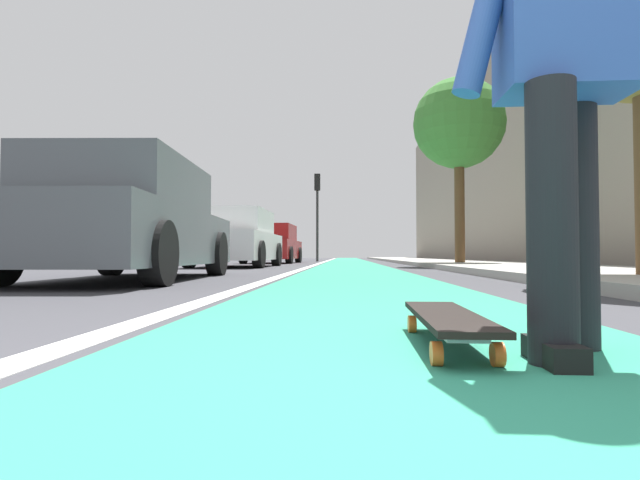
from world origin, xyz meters
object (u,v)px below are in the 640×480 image
object	(u,v)px
parked_car_far	(272,245)
traffic_light	(317,201)
parked_car_mid	(236,240)
skater_person	(565,58)
street_tree_mid	(459,124)
skateboard	(447,319)
parked_car_near	(129,223)

from	to	relation	value
parked_car_far	traffic_light	distance (m)	5.66
parked_car_mid	parked_car_far	xyz separation A→B (m)	(5.96, -0.07, -0.02)
skater_person	parked_car_far	size ratio (longest dim) A/B	0.40
traffic_light	street_tree_mid	distance (m)	11.00
skater_person	parked_car_far	distance (m)	17.59
skateboard	traffic_light	bearing A→B (deg)	4.41
parked_car_near	street_tree_mid	distance (m)	10.26
skater_person	skateboard	bearing A→B (deg)	66.67
skater_person	traffic_light	size ratio (longest dim) A/B	0.39
parked_car_far	traffic_light	world-z (taller)	traffic_light
parked_car_far	traffic_light	bearing A→B (deg)	-16.11
skateboard	parked_car_near	distance (m)	5.39
parked_car_far	street_tree_mid	xyz separation A→B (m)	(-4.98, -5.97, 3.26)
skater_person	traffic_light	world-z (taller)	traffic_light
parked_car_far	street_tree_mid	size ratio (longest dim) A/B	0.79
parked_car_near	parked_car_far	world-z (taller)	parked_car_near
skateboard	traffic_light	world-z (taller)	traffic_light
traffic_light	street_tree_mid	xyz separation A→B (m)	(-9.98, -4.52, 1.02)
parked_car_far	street_tree_mid	bearing A→B (deg)	-129.81
skater_person	street_tree_mid	world-z (taller)	street_tree_mid
parked_car_near	traffic_light	world-z (taller)	traffic_light
parked_car_mid	parked_car_far	distance (m)	5.96
parked_car_far	street_tree_mid	distance (m)	8.43
street_tree_mid	parked_car_near	bearing A→B (deg)	142.69
parked_car_near	parked_car_mid	distance (m)	6.76
parked_car_near	parked_car_far	xyz separation A→B (m)	(12.72, 0.07, -0.02)
skater_person	parked_car_mid	world-z (taller)	skater_person
parked_car_far	parked_car_near	bearing A→B (deg)	-179.70
parked_car_mid	parked_car_near	bearing A→B (deg)	-178.88
skater_person	parked_car_mid	bearing A→B (deg)	17.51
street_tree_mid	traffic_light	bearing A→B (deg)	24.40
skateboard	parked_car_far	xyz separation A→B (m)	(17.09, 3.15, 0.61)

